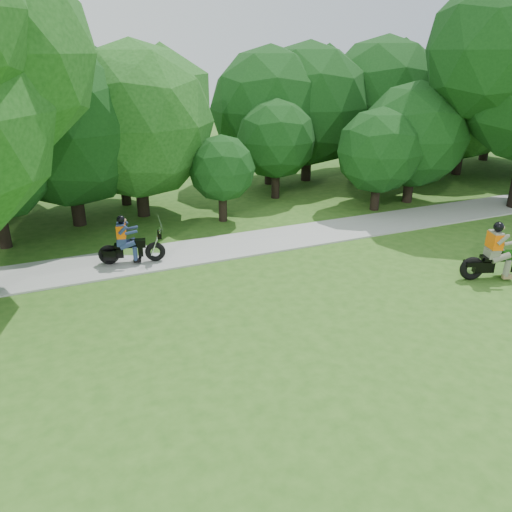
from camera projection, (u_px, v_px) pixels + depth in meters
ground at (454, 350)px, 11.26m from camera, size 100.00×100.00×0.00m
walkway at (293, 237)px, 18.05m from camera, size 60.00×2.20×0.06m
tree_line at (263, 115)px, 22.80m from camera, size 39.88×12.54×7.21m
chopper_motorcycle at (498, 258)px, 14.54m from camera, size 2.44×1.17×1.78m
touring_motorcycle at (127, 246)px, 15.53m from camera, size 2.05×0.93×1.58m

